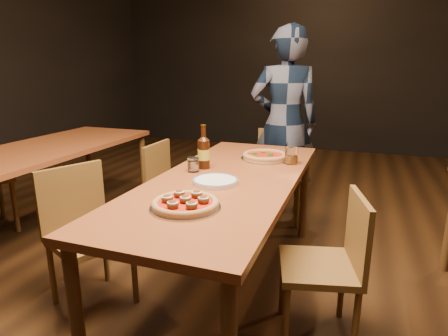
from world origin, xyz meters
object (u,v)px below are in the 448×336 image
(chair_main_e, at_px, (319,265))
(plate_stack, at_px, (215,181))
(diner, at_px, (284,124))
(water_glass, at_px, (193,165))
(chair_end, at_px, (278,175))
(table_left, at_px, (43,156))
(chair_main_sw, at_px, (178,192))
(table_main, at_px, (227,189))
(beer_bottle, at_px, (204,153))
(pizza_margherita, at_px, (265,156))
(chair_main_nw, at_px, (90,237))
(amber_glass, at_px, (291,156))
(pizza_meatball, at_px, (185,203))

(chair_main_e, distance_m, plate_stack, 0.70)
(plate_stack, height_order, diner, diner)
(water_glass, bearing_deg, chair_end, 75.59)
(table_left, xyz_separation_m, plate_stack, (1.68, -0.43, 0.08))
(table_left, distance_m, chair_main_sw, 1.16)
(table_main, distance_m, chair_main_e, 0.68)
(water_glass, bearing_deg, chair_main_sw, 126.35)
(chair_main_sw, xyz_separation_m, beer_bottle, (0.39, -0.39, 0.43))
(pizza_margherita, distance_m, diner, 0.92)
(chair_main_e, distance_m, chair_end, 1.55)
(chair_main_nw, bearing_deg, amber_glass, -24.95)
(chair_end, bearing_deg, chair_main_sw, -145.07)
(amber_glass, xyz_separation_m, diner, (-0.24, 0.98, 0.07))
(chair_main_nw, relative_size, pizza_meatball, 2.60)
(chair_main_sw, relative_size, chair_main_e, 1.02)
(chair_main_nw, xyz_separation_m, beer_bottle, (0.49, 0.55, 0.42))
(chair_main_sw, relative_size, amber_glass, 7.64)
(pizza_meatball, bearing_deg, table_left, 153.70)
(pizza_meatball, bearing_deg, chair_end, 87.34)
(chair_end, relative_size, beer_bottle, 3.15)
(water_glass, bearing_deg, pizza_margherita, 54.18)
(chair_end, xyz_separation_m, plate_stack, (-0.09, -1.36, 0.33))
(pizza_margherita, relative_size, diner, 0.20)
(amber_glass, bearing_deg, diner, 103.83)
(table_main, distance_m, table_left, 1.73)
(pizza_margherita, relative_size, amber_glass, 3.10)
(amber_glass, bearing_deg, plate_stack, -118.73)
(chair_main_e, height_order, pizza_margherita, chair_main_e)
(chair_main_sw, bearing_deg, pizza_margherita, -91.08)
(amber_glass, bearing_deg, pizza_meatball, -107.87)
(chair_main_nw, bearing_deg, table_main, -35.50)
(pizza_margherita, bearing_deg, chair_end, 93.16)
(pizza_meatball, relative_size, amber_glass, 3.03)
(amber_glass, bearing_deg, chair_end, 106.85)
(chair_main_e, relative_size, amber_glass, 7.48)
(pizza_meatball, bearing_deg, table_main, 88.19)
(beer_bottle, bearing_deg, table_left, 174.01)
(chair_main_e, relative_size, water_glass, 9.17)
(chair_main_e, height_order, beer_bottle, beer_bottle)
(beer_bottle, bearing_deg, pizza_margherita, 50.53)
(chair_end, bearing_deg, diner, 80.61)
(chair_main_e, bearing_deg, pizza_meatball, -78.01)
(water_glass, bearing_deg, chair_main_nw, -135.65)
(pizza_meatball, height_order, beer_bottle, beer_bottle)
(pizza_meatball, distance_m, pizza_margherita, 1.06)
(chair_main_e, xyz_separation_m, beer_bottle, (-0.79, 0.38, 0.44))
(water_glass, xyz_separation_m, diner, (0.30, 1.39, 0.08))
(chair_end, xyz_separation_m, diner, (-0.01, 0.21, 0.44))
(chair_main_sw, distance_m, plate_stack, 0.95)
(amber_glass, bearing_deg, water_glass, -143.11)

